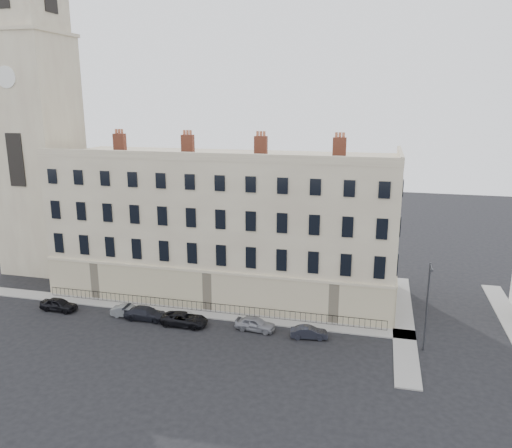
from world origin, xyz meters
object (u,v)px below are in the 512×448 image
object	(u,v)px
car_b	(129,311)
car_d	(185,319)
car_a	(59,304)
car_c	(146,313)
car_e	(255,324)
car_f	(309,332)
streetlamp	(427,303)

from	to	relation	value
car_b	car_d	xyz separation A→B (m)	(5.98, -0.44, 0.04)
car_a	car_c	world-z (taller)	car_a
car_a	car_d	bearing A→B (deg)	-88.61
car_e	car_b	bearing A→B (deg)	95.59
car_f	streetlamp	world-z (taller)	streetlamp
car_d	car_e	world-z (taller)	car_e
car_a	car_f	world-z (taller)	car_a
car_a	car_e	distance (m)	20.23
car_a	car_f	bearing A→B (deg)	-87.91
car_b	car_d	bearing A→B (deg)	-96.83
car_c	car_f	distance (m)	15.80
car_a	car_b	xyz separation A→B (m)	(7.56, 0.35, -0.07)
car_b	streetlamp	xyz separation A→B (m)	(27.37, -0.17, 3.74)
car_d	streetlamp	bearing A→B (deg)	-88.90
car_b	car_e	xyz separation A→B (m)	(12.67, 0.15, 0.07)
car_a	car_b	size ratio (longest dim) A/B	1.09
car_e	streetlamp	size ratio (longest dim) A/B	0.48
car_b	car_f	size ratio (longest dim) A/B	1.05
car_c	car_b	bearing A→B (deg)	83.73
car_e	car_d	bearing A→B (deg)	99.97
car_d	car_c	bearing A→B (deg)	86.43
car_a	streetlamp	xyz separation A→B (m)	(34.93, 0.18, 3.67)
car_f	streetlamp	xyz separation A→B (m)	(9.68, 0.05, 3.77)
car_a	streetlamp	bearing A→B (deg)	-87.91
car_b	car_e	distance (m)	12.67
car_d	streetlamp	distance (m)	21.71
car_f	car_d	bearing A→B (deg)	81.67
car_a	car_c	size ratio (longest dim) A/B	0.88
streetlamp	car_e	bearing A→B (deg)	178.86
car_e	car_f	bearing A→B (deg)	-89.26
car_b	car_c	distance (m)	1.90
car_b	car_e	size ratio (longest dim) A/B	0.92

